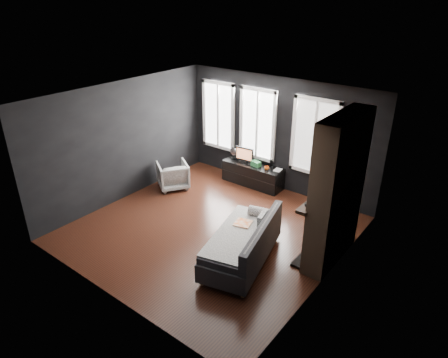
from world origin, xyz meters
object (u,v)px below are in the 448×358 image
Objects in this scene: sofa at (242,241)px; monitor at (244,154)px; armchair at (173,174)px; book at (275,165)px; media_console at (253,174)px; mug at (267,168)px; mantel_vase at (334,180)px.

monitor reaches higher than sofa.
book is (2.04, 1.40, 0.29)m from armchair.
media_console is at bearing -0.18° from monitor.
monitor is (1.20, 1.32, 0.40)m from armchair.
monitor is 0.71m from mug.
sofa is at bearing -69.93° from book.
armchair is 3.20× the size of book.
sofa is at bearing -59.50° from monitor.
media_console is 13.86× the size of mug.
sofa is 8.77× the size of book.
media_console is at bearing 106.21° from sofa.
mantel_vase reaches higher than monitor.
sofa is 2.90m from mug.
mantel_vase is at bearing 43.85° from sofa.
monitor reaches higher than book.
monitor is (-0.25, -0.02, 0.49)m from media_console.
book is 1.18× the size of mantel_vase.
book is at bearing 40.98° from mug.
book is (0.83, 0.08, -0.11)m from monitor.
armchair is (-3.05, 1.37, -0.06)m from sofa.
media_console is 7.01× the size of book.
book reaches higher than armchair.
sofa is 10.32× the size of mantel_vase.
mantel_vase is at bearing -32.50° from book.
monitor is at bearing 175.78° from mug.
media_console is (1.46, 1.34, -0.09)m from armchair.
book is (0.58, 0.06, 0.38)m from media_console.
book is at bearing 95.87° from sofa.
media_console is at bearing 154.92° from mantel_vase.
mug is at bearing 157.51° from armchair.
sofa is 3.95× the size of monitor.
monitor is 0.84m from book.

